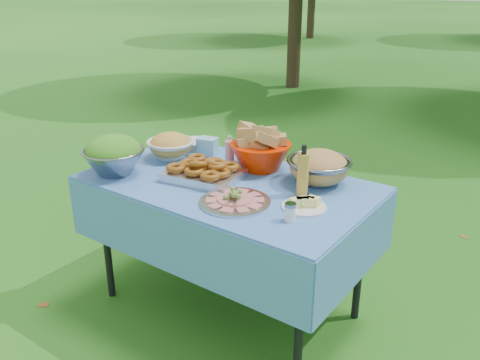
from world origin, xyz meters
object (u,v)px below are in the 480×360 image
oil_bottle (303,171)px  pasta_bowl_steel (319,167)px  salad_bowl (114,155)px  plate_stack (195,144)px  picnic_table (229,247)px  charcuterie_platter (235,196)px  bread_bowl (261,149)px

oil_bottle → pasta_bowl_steel: bearing=93.2°
salad_bowl → pasta_bowl_steel: bearing=28.8°
plate_stack → oil_bottle: 0.93m
pasta_bowl_steel → oil_bottle: oil_bottle is taller
picnic_table → salad_bowl: bearing=-155.1°
plate_stack → charcuterie_platter: (0.68, -0.52, 0.01)m
charcuterie_platter → pasta_bowl_steel: bearing=66.6°
bread_bowl → charcuterie_platter: (0.16, -0.45, -0.07)m
charcuterie_platter → salad_bowl: bearing=-174.9°
plate_stack → pasta_bowl_steel: size_ratio=0.59×
picnic_table → salad_bowl: 0.79m
bread_bowl → oil_bottle: oil_bottle is taller
pasta_bowl_steel → charcuterie_platter: bearing=-113.4°
plate_stack → bread_bowl: bearing=-7.6°
picnic_table → charcuterie_platter: 0.50m
bread_bowl → oil_bottle: 0.41m
picnic_table → oil_bottle: oil_bottle is taller
plate_stack → pasta_bowl_steel: bearing=-4.3°
salad_bowl → oil_bottle: oil_bottle is taller
picnic_table → plate_stack: size_ratio=7.63×
plate_stack → charcuterie_platter: bearing=-37.2°
bread_bowl → oil_bottle: bearing=-26.9°
plate_stack → bread_bowl: size_ratio=0.58×
oil_bottle → salad_bowl: bearing=-160.9°
plate_stack → bread_bowl: (0.52, -0.07, 0.09)m
salad_bowl → charcuterie_platter: (0.75, 0.07, -0.07)m
bread_bowl → pasta_bowl_steel: bread_bowl is taller
picnic_table → pasta_bowl_steel: pasta_bowl_steel is taller
bread_bowl → salad_bowl: bearing=-138.9°
salad_bowl → charcuterie_platter: 0.75m
picnic_table → plate_stack: plate_stack is taller
picnic_table → pasta_bowl_steel: (0.38, 0.26, 0.47)m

